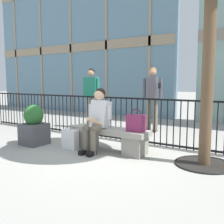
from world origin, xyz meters
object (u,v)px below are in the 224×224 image
Objects in this scene: stone_bench at (109,137)px; seated_person_with_phone at (97,118)px; bystander_further_back at (91,93)px; bystander_at_railing at (152,94)px; handbag_on_bench at (136,123)px; shopping_bag at (70,139)px; planter at (34,126)px.

stone_bench is 1.32× the size of seated_person_with_phone.
seated_person_with_phone is at bearing -49.95° from bystander_further_back.
bystander_at_railing is (0.05, 2.42, 0.35)m from seated_person_with_phone.
handbag_on_bench is at bearing -72.71° from bystander_at_railing.
handbag_on_bench is (0.76, 0.12, -0.05)m from seated_person_with_phone.
planter is (-0.90, -0.13, 0.19)m from shopping_bag.
seated_person_with_phone is at bearing -145.00° from stone_bench.
handbag_on_bench is at bearing -37.05° from bystander_further_back.
shopping_bag is (-0.73, -0.30, -0.07)m from stone_bench.
seated_person_with_phone reaches higher than handbag_on_bench.
seated_person_with_phone is 2.51m from bystander_further_back.
planter is (-2.21, -0.41, -0.21)m from handbag_on_bench.
bystander_further_back reaches higher than shopping_bag.
handbag_on_bench is 2.26m from planter.
stone_bench is 0.94× the size of bystander_further_back.
handbag_on_bench is 0.48× the size of planter.
handbag_on_bench is (0.58, -0.01, 0.33)m from stone_bench.
seated_person_with_phone reaches higher than stone_bench.
bystander_further_back is (-1.78, 1.77, 0.73)m from stone_bench.
seated_person_with_phone is (-0.18, -0.13, 0.38)m from stone_bench.
shopping_bag is at bearing 7.94° from planter.
stone_bench is 0.79m from shopping_bag.
bystander_at_railing is 2.01× the size of planter.
seated_person_with_phone is 1.43× the size of planter.
handbag_on_bench is 0.84× the size of shopping_bag.
shopping_bag reaches higher than stone_bench.
bystander_at_railing is (-0.72, 2.30, 0.40)m from handbag_on_bench.
seated_person_with_phone is 0.73m from shopping_bag.
bystander_at_railing reaches higher than handbag_on_bench.
handbag_on_bench is 0.24× the size of bystander_at_railing.
bystander_at_railing and bystander_further_back have the same top height.
stone_bench is 0.44m from seated_person_with_phone.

